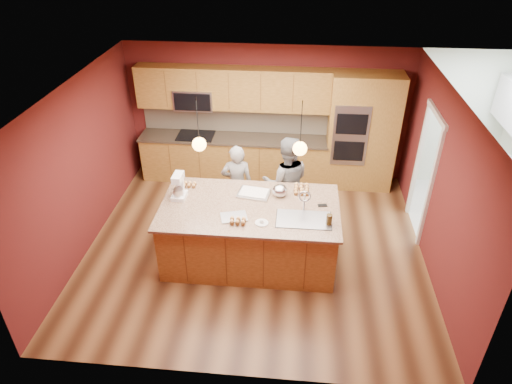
# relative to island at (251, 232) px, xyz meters

# --- Properties ---
(floor) EXTENTS (5.50, 5.50, 0.00)m
(floor) POSITION_rel_island_xyz_m (0.04, 0.29, -0.51)
(floor) COLOR #402414
(floor) RESTS_ON ground
(ceiling) EXTENTS (5.50, 5.50, 0.00)m
(ceiling) POSITION_rel_island_xyz_m (0.04, 0.29, 2.19)
(ceiling) COLOR white
(ceiling) RESTS_ON ground
(wall_back) EXTENTS (5.50, 0.00, 5.50)m
(wall_back) POSITION_rel_island_xyz_m (0.04, 2.79, 0.84)
(wall_back) COLOR #551817
(wall_back) RESTS_ON ground
(wall_front) EXTENTS (5.50, 0.00, 5.50)m
(wall_front) POSITION_rel_island_xyz_m (0.04, -2.21, 0.84)
(wall_front) COLOR #551817
(wall_front) RESTS_ON ground
(wall_left) EXTENTS (0.00, 5.00, 5.00)m
(wall_left) POSITION_rel_island_xyz_m (-2.71, 0.29, 0.84)
(wall_left) COLOR #551817
(wall_left) RESTS_ON ground
(wall_right) EXTENTS (0.00, 5.00, 5.00)m
(wall_right) POSITION_rel_island_xyz_m (2.79, 0.29, 0.84)
(wall_right) COLOR #551817
(wall_right) RESTS_ON ground
(cabinet_run) EXTENTS (3.74, 0.64, 2.30)m
(cabinet_run) POSITION_rel_island_xyz_m (-0.64, 2.54, 0.48)
(cabinet_run) COLOR brown
(cabinet_run) RESTS_ON floor
(oven_column) EXTENTS (1.30, 0.62, 2.30)m
(oven_column) POSITION_rel_island_xyz_m (1.88, 2.49, 0.64)
(oven_column) COLOR brown
(oven_column) RESTS_ON floor
(doorway_trim) EXTENTS (0.08, 1.11, 2.20)m
(doorway_trim) POSITION_rel_island_xyz_m (2.77, 1.09, 0.54)
(doorway_trim) COLOR silver
(doorway_trim) RESTS_ON wall_right
(pendant_left) EXTENTS (0.20, 0.20, 0.80)m
(pendant_left) POSITION_rel_island_xyz_m (-0.72, 0.00, 1.50)
(pendant_left) COLOR black
(pendant_left) RESTS_ON ceiling
(pendant_right) EXTENTS (0.20, 0.20, 0.80)m
(pendant_right) POSITION_rel_island_xyz_m (0.69, 0.00, 1.50)
(pendant_right) COLOR black
(pendant_right) RESTS_ON ceiling
(island) EXTENTS (2.70, 1.51, 1.38)m
(island) POSITION_rel_island_xyz_m (0.00, 0.00, 0.00)
(island) COLOR brown
(island) RESTS_ON floor
(person_left) EXTENTS (0.58, 0.41, 1.49)m
(person_left) POSITION_rel_island_xyz_m (-0.34, 1.01, 0.24)
(person_left) COLOR black
(person_left) RESTS_ON floor
(person_right) EXTENTS (0.89, 0.73, 1.68)m
(person_right) POSITION_rel_island_xyz_m (0.50, 1.01, 0.33)
(person_right) COLOR slate
(person_right) RESTS_ON floor
(stand_mixer) EXTENTS (0.22, 0.30, 0.40)m
(stand_mixer) POSITION_rel_island_xyz_m (-1.13, 0.16, 0.66)
(stand_mixer) COLOR white
(stand_mixer) RESTS_ON island
(sheet_cake) EXTENTS (0.54, 0.44, 0.05)m
(sheet_cake) POSITION_rel_island_xyz_m (0.02, 0.34, 0.51)
(sheet_cake) COLOR silver
(sheet_cake) RESTS_ON island
(cooling_rack) EXTENTS (0.44, 0.36, 0.02)m
(cooling_rack) POSITION_rel_island_xyz_m (-0.21, -0.31, 0.50)
(cooling_rack) COLOR #A0A1A7
(cooling_rack) RESTS_ON island
(mixing_bowl) EXTENTS (0.24, 0.24, 0.20)m
(mixing_bowl) POSITION_rel_island_xyz_m (0.42, 0.34, 0.58)
(mixing_bowl) COLOR silver
(mixing_bowl) RESTS_ON island
(plate) EXTENTS (0.19, 0.19, 0.01)m
(plate) POSITION_rel_island_xyz_m (0.20, -0.41, 0.50)
(plate) COLOR silver
(plate) RESTS_ON island
(tumbler) EXTENTS (0.08, 0.08, 0.17)m
(tumbler) POSITION_rel_island_xyz_m (1.16, -0.35, 0.57)
(tumbler) COLOR #312209
(tumbler) RESTS_ON island
(phone) EXTENTS (0.15, 0.10, 0.01)m
(phone) POSITION_rel_island_xyz_m (1.08, 0.12, 0.49)
(phone) COLOR black
(phone) RESTS_ON island
(cupcakes_left) EXTENTS (0.23, 0.15, 0.07)m
(cupcakes_left) POSITION_rel_island_xyz_m (-1.04, 0.49, 0.52)
(cupcakes_left) COLOR #DA9C54
(cupcakes_left) RESTS_ON island
(cupcakes_rack) EXTENTS (0.24, 0.16, 0.07)m
(cupcakes_rack) POSITION_rel_island_xyz_m (-0.14, -0.46, 0.54)
(cupcakes_rack) COLOR #DA9C54
(cupcakes_rack) RESTS_ON island
(cupcakes_right) EXTENTS (0.25, 0.33, 0.07)m
(cupcakes_right) POSITION_rel_island_xyz_m (0.76, 0.51, 0.52)
(cupcakes_right) COLOR #DA9C54
(cupcakes_right) RESTS_ON island
(washer) EXTENTS (0.72, 0.73, 0.94)m
(washer) POSITION_rel_island_xyz_m (4.21, 1.10, -0.04)
(washer) COLOR white
(washer) RESTS_ON floor
(dryer) EXTENTS (0.75, 0.76, 1.04)m
(dryer) POSITION_rel_island_xyz_m (4.22, 1.77, 0.01)
(dryer) COLOR white
(dryer) RESTS_ON floor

